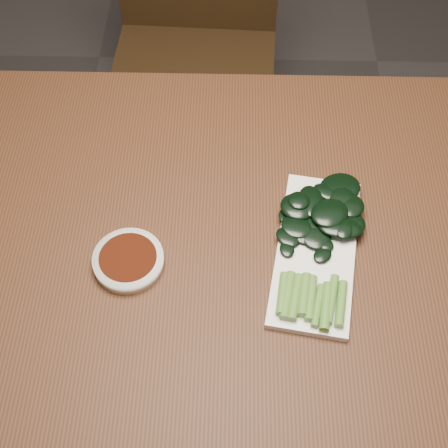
% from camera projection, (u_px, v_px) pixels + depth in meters
% --- Properties ---
extents(ground, '(6.00, 6.00, 0.00)m').
position_uv_depth(ground, '(233.00, 380.00, 1.73)').
color(ground, '#322F2F').
rests_on(ground, ground).
extents(table, '(1.40, 0.80, 0.75)m').
position_uv_depth(table, '(237.00, 248.00, 1.17)').
color(table, '#422412').
rests_on(table, ground).
extents(chair_far, '(0.49, 0.49, 0.89)m').
position_uv_depth(chair_far, '(194.00, 44.00, 1.80)').
color(chair_far, black).
rests_on(chair_far, ground).
extents(sauce_bowl, '(0.12, 0.12, 0.02)m').
position_uv_depth(sauce_bowl, '(128.00, 260.00, 1.06)').
color(sauce_bowl, white).
rests_on(sauce_bowl, table).
extents(serving_plate, '(0.18, 0.33, 0.01)m').
position_uv_depth(serving_plate, '(316.00, 251.00, 1.08)').
color(serving_plate, white).
rests_on(serving_plate, table).
extents(gai_lan, '(0.18, 0.33, 0.03)m').
position_uv_depth(gai_lan, '(321.00, 231.00, 1.08)').
color(gai_lan, '#558A2F').
rests_on(gai_lan, serving_plate).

